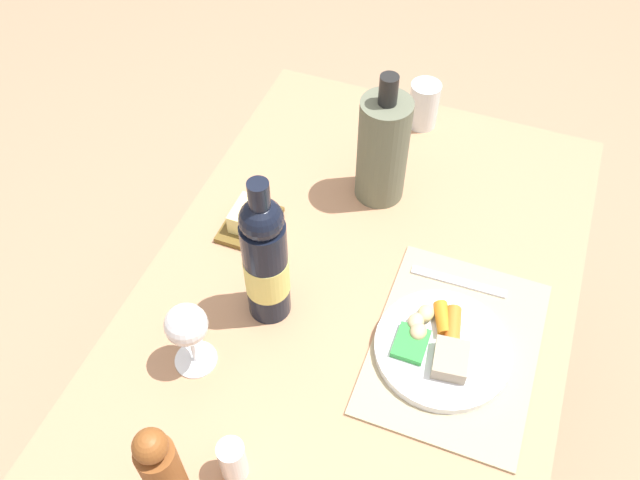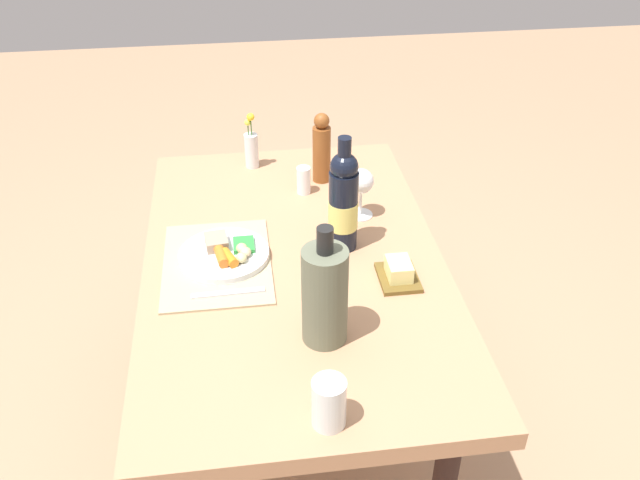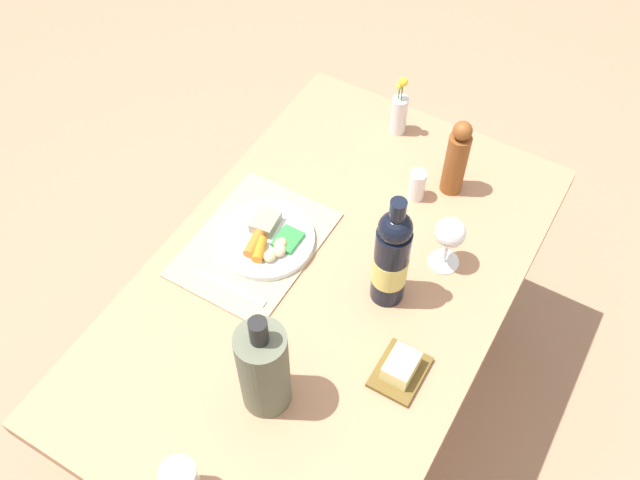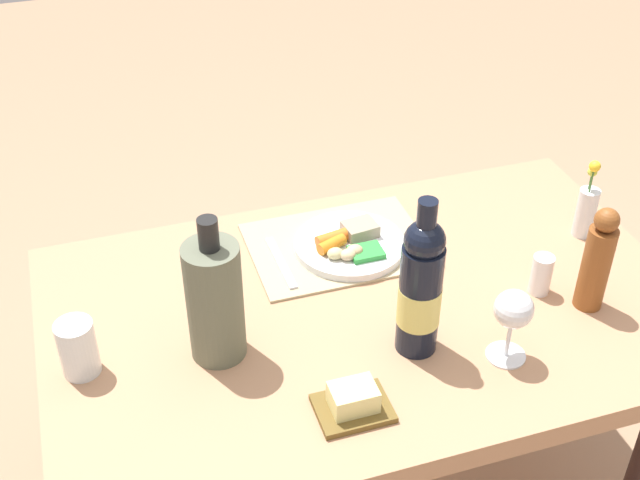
% 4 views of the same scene
% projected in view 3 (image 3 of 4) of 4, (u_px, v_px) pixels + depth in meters
% --- Properties ---
extents(ground_plane, '(8.00, 8.00, 0.00)m').
position_uv_depth(ground_plane, '(324.00, 406.00, 2.23)').
color(ground_plane, '#A58061').
extents(dining_table, '(1.29, 0.80, 0.70)m').
position_uv_depth(dining_table, '(326.00, 299.00, 1.73)').
color(dining_table, tan).
rests_on(dining_table, ground_plane).
extents(placemat, '(0.38, 0.28, 0.01)m').
position_uv_depth(placemat, '(255.00, 244.00, 1.74)').
color(placemat, tan).
rests_on(placemat, dining_table).
extents(dinner_plate, '(0.24, 0.24, 0.05)m').
position_uv_depth(dinner_plate, '(266.00, 239.00, 1.73)').
color(dinner_plate, white).
rests_on(dinner_plate, placemat).
extents(knife, '(0.02, 0.18, 0.00)m').
position_uv_depth(knife, '(231.00, 288.00, 1.65)').
color(knife, silver).
rests_on(knife, placemat).
extents(wine_glass, '(0.07, 0.07, 0.15)m').
position_uv_depth(wine_glass, '(450.00, 235.00, 1.62)').
color(wine_glass, white).
rests_on(wine_glass, dining_table).
extents(butter_dish, '(0.13, 0.10, 0.06)m').
position_uv_depth(butter_dish, '(401.00, 369.00, 1.51)').
color(butter_dish, brown).
rests_on(butter_dish, dining_table).
extents(cooler_bottle, '(0.10, 0.10, 0.30)m').
position_uv_depth(cooler_bottle, '(264.00, 368.00, 1.40)').
color(cooler_bottle, '#5F6550').
rests_on(cooler_bottle, dining_table).
extents(flower_vase, '(0.04, 0.04, 0.19)m').
position_uv_depth(flower_vase, '(399.00, 112.00, 1.93)').
color(flower_vase, silver).
rests_on(flower_vase, dining_table).
extents(wine_bottle, '(0.08, 0.08, 0.33)m').
position_uv_depth(wine_bottle, '(391.00, 258.00, 1.54)').
color(wine_bottle, black).
rests_on(wine_bottle, dining_table).
extents(salt_shaker, '(0.04, 0.04, 0.09)m').
position_uv_depth(salt_shaker, '(417.00, 185.00, 1.80)').
color(salt_shaker, white).
rests_on(salt_shaker, dining_table).
extents(pepper_mill, '(0.06, 0.06, 0.23)m').
position_uv_depth(pepper_mill, '(456.00, 159.00, 1.77)').
color(pepper_mill, brown).
rests_on(pepper_mill, dining_table).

